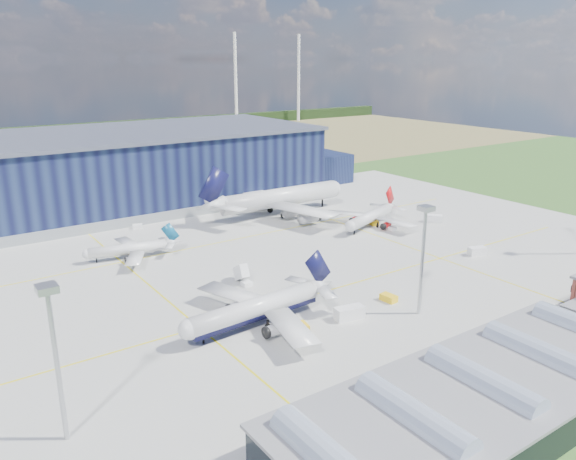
% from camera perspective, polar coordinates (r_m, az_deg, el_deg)
% --- Properties ---
extents(ground, '(600.00, 600.00, 0.00)m').
position_cam_1_polar(ground, '(134.37, 0.69, -5.02)').
color(ground, '#325720').
rests_on(ground, ground).
extents(apron, '(220.00, 160.00, 0.08)m').
position_cam_1_polar(apron, '(142.07, -1.66, -3.77)').
color(apron, gray).
rests_on(apron, ground).
extents(farmland, '(600.00, 220.00, 0.01)m').
position_cam_1_polar(farmland, '(333.30, -21.99, 7.06)').
color(farmland, olive).
rests_on(farmland, ground).
extents(treeline, '(600.00, 8.00, 8.00)m').
position_cam_1_polar(treeline, '(410.53, -24.70, 8.97)').
color(treeline, black).
rests_on(treeline, ground).
extents(hangar, '(145.00, 62.00, 26.10)m').
position_cam_1_polar(hangar, '(213.68, -13.65, 6.06)').
color(hangar, '#0F1334').
rests_on(hangar, ground).
extents(glass_concourse, '(78.00, 23.00, 8.60)m').
position_cam_1_polar(glass_concourse, '(90.75, 20.39, -15.14)').
color(glass_concourse, black).
rests_on(glass_concourse, ground).
extents(light_mast_west, '(2.60, 2.60, 23.00)m').
position_cam_1_polar(light_mast_west, '(80.46, -22.72, -10.16)').
color(light_mast_west, '#AFB1B6').
rests_on(light_mast_west, ground).
extents(light_mast_center, '(2.60, 2.60, 23.00)m').
position_cam_1_polar(light_mast_center, '(114.46, 13.61, -1.27)').
color(light_mast_center, '#AFB1B6').
rests_on(light_mast_center, ground).
extents(airliner_navy, '(39.09, 38.33, 12.07)m').
position_cam_1_polar(airliner_navy, '(109.48, -3.41, -6.92)').
color(airliner_navy, silver).
rests_on(airliner_navy, ground).
extents(airliner_red, '(40.32, 39.91, 10.32)m').
position_cam_1_polar(airliner_red, '(175.79, 8.35, 1.90)').
color(airliner_red, silver).
rests_on(airliner_red, ground).
extents(airliner_widebody, '(56.71, 55.48, 18.46)m').
position_cam_1_polar(airliner_widebody, '(187.48, -0.73, 4.31)').
color(airliner_widebody, silver).
rests_on(airliner_widebody, ground).
extents(airliner_regional, '(30.39, 29.96, 8.39)m').
position_cam_1_polar(airliner_regional, '(152.24, -15.99, -1.35)').
color(airliner_regional, silver).
rests_on(airliner_regional, ground).
extents(gse_tug_a, '(2.49, 3.75, 1.49)m').
position_cam_1_polar(gse_tug_a, '(124.33, 10.19, -6.82)').
color(gse_tug_a, yellow).
rests_on(gse_tug_a, ground).
extents(gse_tug_b, '(2.59, 3.38, 1.32)m').
position_cam_1_polar(gse_tug_b, '(110.30, 1.43, -9.80)').
color(gse_tug_b, yellow).
rests_on(gse_tug_b, ground).
extents(gse_van_a, '(6.43, 3.64, 2.64)m').
position_cam_1_polar(gse_van_a, '(114.91, 6.25, -8.38)').
color(gse_van_a, white).
rests_on(gse_van_a, ground).
extents(gse_cart_a, '(2.00, 2.85, 1.18)m').
position_cam_1_polar(gse_cart_a, '(174.95, 10.48, 0.16)').
color(gse_cart_a, white).
rests_on(gse_cart_a, ground).
extents(gse_van_b, '(5.40, 5.55, 2.44)m').
position_cam_1_polar(gse_van_b, '(186.41, 14.57, 1.14)').
color(gse_van_b, white).
rests_on(gse_van_b, ground).
extents(gse_tug_c, '(3.51, 4.20, 1.58)m').
position_cam_1_polar(gse_tug_c, '(179.58, 8.71, 0.76)').
color(gse_tug_c, yellow).
rests_on(gse_tug_c, ground).
extents(gse_cart_b, '(3.51, 2.90, 1.30)m').
position_cam_1_polar(gse_cart_b, '(179.95, -15.04, 0.35)').
color(gse_cart_b, white).
rests_on(gse_cart_b, ground).
extents(gse_van_c, '(5.25, 3.64, 2.29)m').
position_cam_1_polar(gse_van_c, '(158.30, 18.66, -2.06)').
color(gse_van_c, white).
rests_on(gse_van_c, ground).
extents(airstair, '(2.63, 5.22, 3.21)m').
position_cam_1_polar(airstair, '(132.44, -4.77, -4.68)').
color(airstair, white).
rests_on(airstair, ground).
extents(car_a, '(3.55, 2.39, 1.12)m').
position_cam_1_polar(car_a, '(103.05, 16.93, -12.71)').
color(car_a, '#99999E').
rests_on(car_a, ground).
extents(car_b, '(3.44, 1.48, 1.10)m').
position_cam_1_polar(car_b, '(123.50, 24.86, -8.48)').
color(car_b, '#99999E').
rests_on(car_b, ground).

